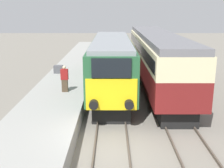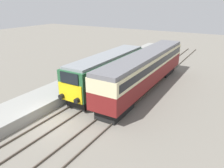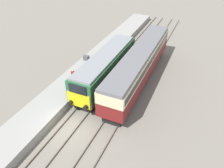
# 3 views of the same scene
# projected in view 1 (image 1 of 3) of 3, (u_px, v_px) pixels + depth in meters

# --- Properties ---
(ground_plane) EXTENTS (120.00, 120.00, 0.00)m
(ground_plane) POSITION_uv_depth(u_px,v_px,m) (112.00, 152.00, 11.71)
(ground_plane) COLOR slate
(platform_left) EXTENTS (3.50, 50.00, 0.87)m
(platform_left) POSITION_uv_depth(u_px,v_px,m) (64.00, 89.00, 19.33)
(platform_left) COLOR gray
(platform_left) RESTS_ON ground_plane
(rails_near_track) EXTENTS (1.51, 60.00, 0.14)m
(rails_near_track) POSITION_uv_depth(u_px,v_px,m) (112.00, 109.00, 16.52)
(rails_near_track) COLOR #4C4238
(rails_near_track) RESTS_ON ground_plane
(rails_far_track) EXTENTS (1.50, 60.00, 0.14)m
(rails_far_track) POSITION_uv_depth(u_px,v_px,m) (170.00, 109.00, 16.51)
(rails_far_track) COLOR #4C4238
(rails_far_track) RESTS_ON ground_plane
(locomotive) EXTENTS (2.70, 12.58, 3.85)m
(locomotive) POSITION_uv_depth(u_px,v_px,m) (112.00, 64.00, 19.31)
(locomotive) COLOR black
(locomotive) RESTS_ON ground_plane
(passenger_carriage) EXTENTS (2.75, 17.30, 4.05)m
(passenger_carriage) POSITION_uv_depth(u_px,v_px,m) (157.00, 55.00, 21.25)
(passenger_carriage) COLOR black
(passenger_carriage) RESTS_ON ground_plane
(person_on_platform) EXTENTS (0.44, 0.26, 1.62)m
(person_on_platform) POSITION_uv_depth(u_px,v_px,m) (65.00, 79.00, 17.04)
(person_on_platform) COLOR #473828
(person_on_platform) RESTS_ON platform_left
(luggage_crate) EXTENTS (0.70, 0.56, 0.60)m
(luggage_crate) POSITION_uv_depth(u_px,v_px,m) (59.00, 69.00, 22.19)
(luggage_crate) COLOR #4C4C51
(luggage_crate) RESTS_ON platform_left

